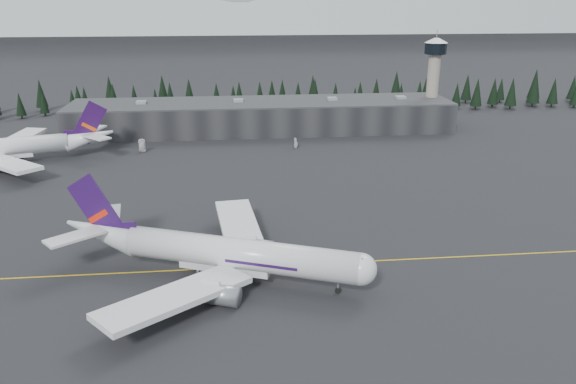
{
  "coord_description": "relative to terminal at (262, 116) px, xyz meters",
  "views": [
    {
      "loc": [
        -13.74,
        -110.81,
        55.76
      ],
      "look_at": [
        0.0,
        20.0,
        9.0
      ],
      "focal_mm": 35.0,
      "sensor_mm": 36.0,
      "label": 1
    }
  ],
  "objects": [
    {
      "name": "treeline",
      "position": [
        0.0,
        37.0,
        1.2
      ],
      "size": [
        360.0,
        20.0,
        15.0
      ],
      "primitive_type": "cube",
      "color": "black",
      "rests_on": "ground"
    },
    {
      "name": "gse_vehicle_a",
      "position": [
        -46.39,
        -30.23,
        -5.59
      ],
      "size": [
        2.81,
        5.33,
        1.43
      ],
      "primitive_type": "imported",
      "rotation": [
        0.0,
        0.0,
        -0.09
      ],
      "color": "silver",
      "rests_on": "ground"
    },
    {
      "name": "gse_vehicle_b",
      "position": [
        10.87,
        -30.5,
        -5.61
      ],
      "size": [
        4.21,
        2.12,
        1.38
      ],
      "primitive_type": "imported",
      "rotation": [
        0.0,
        0.0,
        -1.44
      ],
      "color": "white",
      "rests_on": "ground"
    },
    {
      "name": "mountain_ridge",
      "position": [
        0.0,
        875.0,
        -6.3
      ],
      "size": [
        4400.0,
        900.0,
        420.0
      ],
      "primitive_type": null,
      "color": "white",
      "rests_on": "ground"
    },
    {
      "name": "terminal",
      "position": [
        0.0,
        0.0,
        0.0
      ],
      "size": [
        160.0,
        30.0,
        12.6
      ],
      "color": "black",
      "rests_on": "ground"
    },
    {
      "name": "control_tower",
      "position": [
        75.0,
        3.0,
        17.11
      ],
      "size": [
        10.0,
        10.0,
        37.7
      ],
      "color": "gray",
      "rests_on": "ground"
    },
    {
      "name": "jet_main",
      "position": [
        -18.16,
        -130.29,
        -0.62
      ],
      "size": [
        65.93,
        58.75,
        20.14
      ],
      "rotation": [
        0.0,
        0.0,
        -0.38
      ],
      "color": "silver",
      "rests_on": "ground"
    },
    {
      "name": "jet_parked",
      "position": [
        -89.2,
        -39.77,
        -0.64
      ],
      "size": [
        66.89,
        60.82,
        20.07
      ],
      "rotation": [
        0.0,
        0.0,
        3.41
      ],
      "color": "white",
      "rests_on": "ground"
    },
    {
      "name": "ground",
      "position": [
        0.0,
        -125.0,
        -6.3
      ],
      "size": [
        1400.0,
        1400.0,
        0.0
      ],
      "primitive_type": "plane",
      "color": "black",
      "rests_on": "ground"
    },
    {
      "name": "taxiline",
      "position": [
        0.0,
        -127.0,
        -6.29
      ],
      "size": [
        400.0,
        0.4,
        0.02
      ],
      "primitive_type": "cube",
      "color": "gold",
      "rests_on": "ground"
    }
  ]
}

